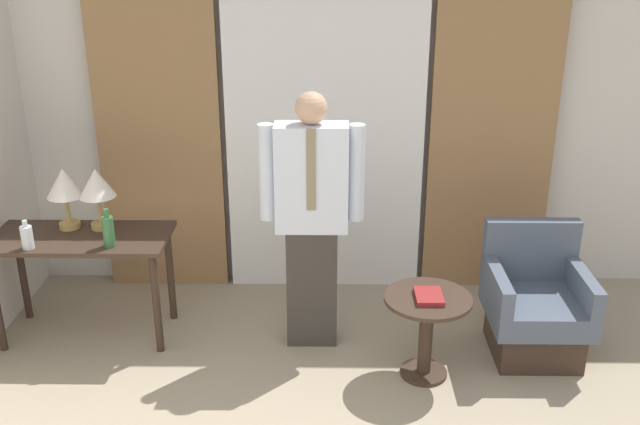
% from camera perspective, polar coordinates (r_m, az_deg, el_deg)
% --- Properties ---
extents(wall_back, '(10.00, 0.06, 2.70)m').
position_cam_1_polar(wall_back, '(5.31, 0.41, 8.10)').
color(wall_back, silver).
rests_on(wall_back, ground_plane).
extents(curtain_sheer_center, '(1.44, 0.06, 2.58)m').
position_cam_1_polar(curtain_sheer_center, '(5.20, 0.40, 7.12)').
color(curtain_sheer_center, white).
rests_on(curtain_sheer_center, ground_plane).
extents(curtain_drape_left, '(0.91, 0.06, 2.58)m').
position_cam_1_polar(curtain_drape_left, '(5.34, -12.84, 6.99)').
color(curtain_drape_left, '#997047').
rests_on(curtain_drape_left, ground_plane).
extents(curtain_drape_right, '(0.91, 0.06, 2.58)m').
position_cam_1_polar(curtain_drape_right, '(5.33, 13.67, 6.88)').
color(curtain_drape_right, '#997047').
rests_on(curtain_drape_right, ground_plane).
extents(desk, '(1.16, 0.55, 0.73)m').
position_cam_1_polar(desk, '(4.96, -18.53, -2.98)').
color(desk, '#38281E').
rests_on(desk, ground_plane).
extents(table_lamp_left, '(0.24, 0.24, 0.42)m').
position_cam_1_polar(table_lamp_left, '(4.97, -19.77, 2.03)').
color(table_lamp_left, tan).
rests_on(table_lamp_left, desk).
extents(table_lamp_right, '(0.24, 0.24, 0.42)m').
position_cam_1_polar(table_lamp_right, '(4.90, -17.43, 2.05)').
color(table_lamp_right, tan).
rests_on(table_lamp_right, desk).
extents(bottle_near_edge, '(0.07, 0.07, 0.25)m').
position_cam_1_polar(bottle_near_edge, '(4.66, -16.57, -1.43)').
color(bottle_near_edge, '#336638').
rests_on(bottle_near_edge, desk).
extents(bottle_by_lamp, '(0.07, 0.07, 0.19)m').
position_cam_1_polar(bottle_by_lamp, '(4.81, -22.39, -1.82)').
color(bottle_by_lamp, silver).
rests_on(bottle_by_lamp, desk).
extents(person, '(0.66, 0.22, 1.70)m').
position_cam_1_polar(person, '(4.51, -0.67, -0.10)').
color(person, '#38332D').
rests_on(person, ground_plane).
extents(armchair, '(0.62, 0.63, 0.84)m').
position_cam_1_polar(armchair, '(4.86, 16.78, -7.33)').
color(armchair, '#38281E').
rests_on(armchair, ground_plane).
extents(side_table, '(0.53, 0.53, 0.55)m').
position_cam_1_polar(side_table, '(4.44, 8.52, -8.69)').
color(side_table, '#38281E').
rests_on(side_table, ground_plane).
extents(book, '(0.16, 0.22, 0.03)m').
position_cam_1_polar(book, '(4.32, 8.71, -6.65)').
color(book, maroon).
rests_on(book, side_table).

